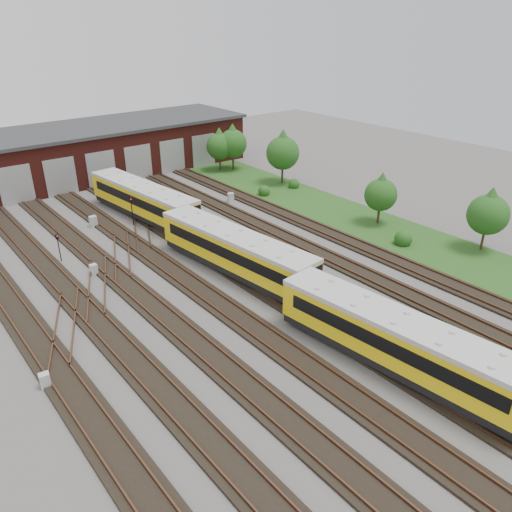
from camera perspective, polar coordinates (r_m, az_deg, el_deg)
ground at (r=36.93m, az=0.06°, el=-5.81°), size 120.00×120.00×0.00m
track_network at (r=37.17m, az=-0.71°, el=-5.38°), size 30.40×70.00×0.33m
maintenance_shed at (r=69.25m, az=-21.65°, el=10.61°), size 51.00×12.50×6.35m
grass_verge at (r=55.34m, az=8.89°, el=5.11°), size 8.00×55.00×0.05m
metro_train at (r=40.69m, az=-2.39°, el=0.56°), size 4.42×48.04×3.27m
signal_mast_0 at (r=46.04m, az=-21.66°, el=1.27°), size 0.24×0.22×2.53m
signal_mast_1 at (r=46.31m, az=-8.76°, el=3.20°), size 0.25×0.24×2.73m
signal_mast_2 at (r=51.88m, az=-14.02°, el=5.40°), size 0.28×0.27×2.93m
signal_mast_3 at (r=50.26m, az=-7.55°, el=5.46°), size 0.25×0.24×3.18m
relay_cabinet_0 at (r=31.89m, az=-22.97°, el=-12.98°), size 0.65×0.57×0.96m
relay_cabinet_1 at (r=53.05m, az=-18.10°, el=3.78°), size 0.72×0.62×1.11m
relay_cabinet_2 at (r=43.17m, az=-18.06°, el=-1.49°), size 0.58×0.49×0.94m
relay_cabinet_3 at (r=59.29m, az=-14.14°, el=6.53°), size 0.71×0.65×0.98m
relay_cabinet_4 at (r=57.31m, az=-2.90°, el=6.68°), size 0.80×0.73×1.09m
tree_0 at (r=68.78m, az=-4.20°, el=12.74°), size 3.55×3.55×5.89m
tree_1 at (r=69.05m, az=-2.68°, el=13.07°), size 3.81×3.81×6.32m
tree_2 at (r=63.01m, az=3.09°, el=12.11°), size 4.12×4.12×6.83m
tree_3 at (r=51.75m, az=14.11°, el=7.21°), size 3.28×3.28×5.43m
tree_4 at (r=48.68m, az=25.08°, el=4.78°), size 3.62×3.62×6.00m
bush_0 at (r=48.30m, az=16.51°, el=2.16°), size 1.64×1.64×1.64m
bush_1 at (r=59.49m, az=0.93°, el=7.61°), size 1.41×1.41×1.41m
bush_2 at (r=62.34m, az=4.36°, el=8.38°), size 1.36×1.36×1.36m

